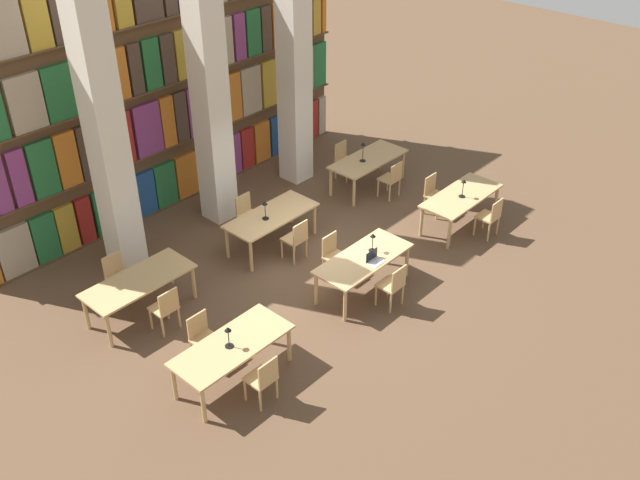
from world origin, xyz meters
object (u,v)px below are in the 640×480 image
at_px(pillar_center, 209,87).
at_px(desk_lamp_4, 363,149).
at_px(chair_7, 118,275).
at_px(desk_lamp_1, 373,239).
at_px(chair_3, 334,255).
at_px(reading_table_3, 139,283).
at_px(desk_lamp_2, 463,185).
at_px(chair_4, 490,216).
at_px(reading_table_1, 363,261).
at_px(reading_table_4, 271,218).
at_px(desk_lamp_3, 265,207).
at_px(desk_lamp_0, 228,334).
at_px(chair_8, 296,238).
at_px(chair_9, 247,213).
at_px(pillar_right, 294,57).
at_px(chair_10, 391,178).
at_px(reading_table_2, 461,198).
at_px(reading_table_0, 232,348).
at_px(laptop, 375,260).
at_px(pillar_left, 104,124).
at_px(chair_11, 344,159).
at_px(chair_1, 203,337).
at_px(chair_6, 166,308).
at_px(chair_2, 393,285).
at_px(reading_table_5, 368,161).
at_px(chair_0, 263,378).
at_px(chair_5, 434,193).

relative_size(pillar_center, desk_lamp_4, 12.68).
bearing_deg(chair_7, desk_lamp_1, 137.35).
height_order(chair_3, reading_table_3, chair_3).
bearing_deg(reading_table_3, desk_lamp_2, -22.40).
xyz_separation_m(chair_4, desk_lamp_4, (-0.24, 3.27, 0.57)).
bearing_deg(reading_table_1, desk_lamp_2, -1.94).
bearing_deg(reading_table_4, desk_lamp_1, -81.33).
height_order(desk_lamp_3, desk_lamp_4, desk_lamp_4).
distance_m(desk_lamp_0, chair_7, 3.27).
relative_size(chair_8, chair_9, 1.00).
bearing_deg(pillar_right, chair_10, -71.42).
relative_size(chair_3, reading_table_2, 0.45).
height_order(reading_table_0, desk_lamp_2, desk_lamp_2).
bearing_deg(laptop, pillar_left, 120.16).
distance_m(chair_8, chair_9, 1.43).
xyz_separation_m(desk_lamp_1, chair_11, (2.91, 3.18, -0.51)).
height_order(desk_lamp_2, chair_11, desk_lamp_2).
relative_size(desk_lamp_0, desk_lamp_1, 1.01).
bearing_deg(desk_lamp_0, pillar_right, 35.38).
distance_m(reading_table_3, desk_lamp_3, 2.97).
xyz_separation_m(pillar_left, chair_7, (-0.74, -0.84, -2.51)).
height_order(chair_1, chair_6, same).
bearing_deg(desk_lamp_1, chair_2, -112.05).
bearing_deg(desk_lamp_2, chair_1, 172.56).
height_order(chair_4, reading_table_5, chair_4).
height_order(chair_1, desk_lamp_1, desk_lamp_1).
distance_m(pillar_left, reading_table_5, 6.33).
bearing_deg(chair_9, pillar_right, -158.40).
distance_m(pillar_center, chair_3, 4.19).
bearing_deg(chair_0, reading_table_3, 89.25).
distance_m(reading_table_1, desk_lamp_2, 3.17).
distance_m(reading_table_1, chair_5, 3.33).
relative_size(chair_0, reading_table_2, 0.45).
height_order(pillar_left, laptop, pillar_left).
xyz_separation_m(desk_lamp_2, chair_6, (-6.35, 1.91, -0.54)).
xyz_separation_m(chair_1, reading_table_4, (3.18, 1.63, 0.17)).
height_order(pillar_center, desk_lamp_0, pillar_center).
height_order(laptop, reading_table_5, laptop).
height_order(chair_6, reading_table_4, chair_6).
height_order(chair_2, chair_9, same).
xyz_separation_m(chair_1, chair_5, (6.51, -0.08, 0.00)).
xyz_separation_m(chair_6, desk_lamp_4, (6.22, 0.70, 0.57)).
height_order(chair_0, reading_table_5, chair_0).
height_order(desk_lamp_0, chair_11, desk_lamp_0).
bearing_deg(laptop, reading_table_2, 3.13).
relative_size(pillar_right, chair_1, 6.73).
relative_size(desk_lamp_0, desk_lamp_2, 0.93).
bearing_deg(chair_11, laptop, 47.47).
height_order(chair_4, desk_lamp_2, desk_lamp_2).
distance_m(chair_8, desk_lamp_4, 3.27).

